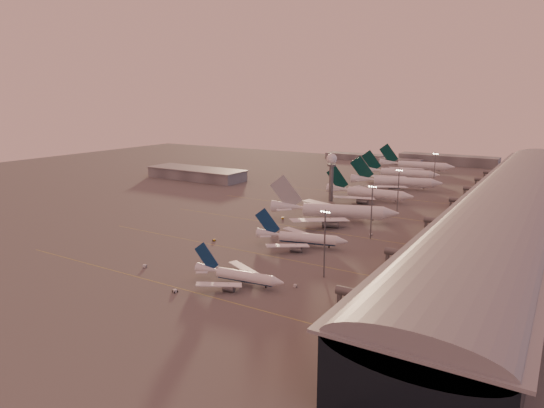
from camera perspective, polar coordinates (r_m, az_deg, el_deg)
The scene contains 26 objects.
ground at distance 206.69m, azimuth -8.60°, elevation -5.47°, with size 700.00×700.00×0.00m, color #514F4F.
taxiway_markings at distance 236.19m, azimuth 5.88°, elevation -3.10°, with size 180.00×185.25×0.02m.
terminal at distance 265.46m, azimuth 26.59°, elevation -0.30°, with size 57.00×362.00×23.04m.
hangar at distance 385.69m, azimuth -8.89°, elevation 3.56°, with size 82.00×27.00×8.50m.
radar_tower at distance 299.13m, azimuth 7.02°, elevation 4.27°, with size 6.40×6.40×31.10m.
mast_a at distance 172.24m, azimuth 6.21°, elevation -4.29°, with size 3.60×0.56×25.00m.
mast_b at distance 222.58m, azimuth 11.64°, elevation -0.62°, with size 3.60×0.56×25.00m.
mast_c at distance 275.31m, azimuth 14.63°, elevation 1.73°, with size 3.60×0.56×25.00m.
mast_d at distance 361.78m, azimuth 18.59°, elevation 3.98°, with size 3.60×0.56×25.00m.
distant_horizon at distance 494.34m, azimuth 16.77°, elevation 5.07°, with size 165.00×37.50×9.00m.
narrowbody_near at distance 168.52m, azimuth -3.93°, elevation -8.58°, with size 34.46×27.36×13.49m.
narrowbody_mid at distance 209.34m, azimuth 3.45°, elevation -4.18°, with size 40.28×31.76×16.03m.
widebody_white at distance 253.10m, azimuth 7.34°, elevation -1.13°, with size 64.29×50.66×23.56m.
greentail_a at distance 307.19m, azimuth 11.36°, elevation 1.06°, with size 56.33×45.42×20.45m.
greentail_b at distance 348.81m, azimuth 14.39°, elevation 2.33°, with size 61.77×49.22×22.98m.
greentail_c at distance 391.92m, azimuth 14.82°, elevation 3.37°, with size 60.67×48.77×22.06m.
greentail_d at distance 437.36m, azimuth 16.63°, elevation 4.21°, with size 64.07×51.52×23.29m.
gsv_truck_a at distance 190.55m, azimuth -14.62°, elevation -6.92°, with size 6.32×4.39×2.41m.
gsv_tug_near at distance 165.73m, azimuth -11.35°, elevation -10.01°, with size 2.88×3.80×0.96m.
gsv_catering_a at distance 166.32m, azimuth 2.80°, elevation -9.14°, with size 4.86×2.42×3.93m.
gsv_tug_mid at distance 219.03m, azimuth -6.83°, elevation -4.26°, with size 3.50×3.23×0.86m.
gsv_truck_b at distance 212.36m, azimuth 6.25°, elevation -4.59°, with size 5.53×2.18×2.22m.
gsv_truck_c at distance 256.04m, azimuth 1.34°, elevation -1.55°, with size 5.51×4.72×2.18m.
gsv_catering_b at distance 230.50m, azimuth 11.60°, elevation -3.15°, with size 5.12×2.47×4.19m.
gsv_truck_d at distance 327.89m, azimuth 1.79°, elevation 1.55°, with size 2.02×4.99×1.99m.
gsv_tug_hangar at distance 315.91m, azimuth 13.60°, elevation 0.68°, with size 3.47×2.72×0.87m.
Camera 1 is at (128.19, -149.29, 63.26)m, focal length 32.00 mm.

